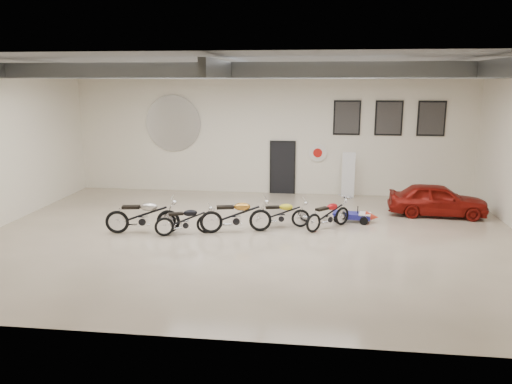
# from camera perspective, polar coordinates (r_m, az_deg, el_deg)

# --- Properties ---
(floor) EXTENTS (16.00, 12.00, 0.01)m
(floor) POSITION_cam_1_polar(r_m,az_deg,el_deg) (14.83, -0.57, -5.16)
(floor) COLOR #C5B096
(floor) RESTS_ON ground
(ceiling) EXTENTS (16.00, 12.00, 0.01)m
(ceiling) POSITION_cam_1_polar(r_m,az_deg,el_deg) (14.12, -0.62, 14.53)
(ceiling) COLOR slate
(ceiling) RESTS_ON back_wall
(back_wall) EXTENTS (16.00, 0.02, 5.00)m
(back_wall) POSITION_cam_1_polar(r_m,az_deg,el_deg) (20.18, 1.69, 6.87)
(back_wall) COLOR #F1E7CF
(back_wall) RESTS_ON floor
(ceiling_beams) EXTENTS (15.80, 11.80, 0.32)m
(ceiling_beams) POSITION_cam_1_polar(r_m,az_deg,el_deg) (14.12, -0.61, 13.51)
(ceiling_beams) COLOR slate
(ceiling_beams) RESTS_ON ceiling
(door) EXTENTS (0.92, 0.08, 2.10)m
(door) POSITION_cam_1_polar(r_m,az_deg,el_deg) (20.29, 3.05, 2.75)
(door) COLOR black
(door) RESTS_ON back_wall
(logo_plaque) EXTENTS (2.30, 0.06, 1.16)m
(logo_plaque) POSITION_cam_1_polar(r_m,az_deg,el_deg) (20.86, -9.43, 7.72)
(logo_plaque) COLOR silver
(logo_plaque) RESTS_ON back_wall
(poster_left) EXTENTS (1.05, 0.08, 1.35)m
(poster_left) POSITION_cam_1_polar(r_m,az_deg,el_deg) (20.03, 10.35, 8.35)
(poster_left) COLOR black
(poster_left) RESTS_ON back_wall
(poster_mid) EXTENTS (1.05, 0.08, 1.35)m
(poster_mid) POSITION_cam_1_polar(r_m,az_deg,el_deg) (20.19, 14.93, 8.16)
(poster_mid) COLOR black
(poster_mid) RESTS_ON back_wall
(poster_right) EXTENTS (1.05, 0.08, 1.35)m
(poster_right) POSITION_cam_1_polar(r_m,az_deg,el_deg) (20.46, 19.42, 7.93)
(poster_right) COLOR black
(poster_right) RESTS_ON back_wall
(oil_sign) EXTENTS (0.72, 0.10, 0.72)m
(oil_sign) POSITION_cam_1_polar(r_m,az_deg,el_deg) (20.14, 7.06, 4.47)
(oil_sign) COLOR white
(oil_sign) RESTS_ON back_wall
(banner_stand) EXTENTS (0.50, 0.22, 1.83)m
(banner_stand) POSITION_cam_1_polar(r_m,az_deg,el_deg) (19.86, 10.51, 1.94)
(banner_stand) COLOR white
(banner_stand) RESTS_ON floor
(motorcycle_silver) EXTENTS (2.28, 1.05, 1.14)m
(motorcycle_silver) POSITION_cam_1_polar(r_m,az_deg,el_deg) (15.43, -12.84, -2.56)
(motorcycle_silver) COLOR silver
(motorcycle_silver) RESTS_ON floor
(motorcycle_black) EXTENTS (1.86, 1.16, 0.93)m
(motorcycle_black) POSITION_cam_1_polar(r_m,az_deg,el_deg) (15.08, -8.10, -3.16)
(motorcycle_black) COLOR silver
(motorcycle_black) RESTS_ON floor
(motorcycle_gold) EXTENTS (2.24, 1.18, 1.11)m
(motorcycle_gold) POSITION_cam_1_polar(r_m,az_deg,el_deg) (15.14, -2.31, -2.59)
(motorcycle_gold) COLOR silver
(motorcycle_gold) RESTS_ON floor
(motorcycle_yellow) EXTENTS (1.87, 0.92, 0.93)m
(motorcycle_yellow) POSITION_cam_1_polar(r_m,az_deg,el_deg) (15.64, 2.87, -2.45)
(motorcycle_yellow) COLOR silver
(motorcycle_yellow) RESTS_ON floor
(motorcycle_red) EXTENTS (1.69, 1.71, 0.95)m
(motorcycle_red) POSITION_cam_1_polar(r_m,az_deg,el_deg) (15.67, 8.25, -2.49)
(motorcycle_red) COLOR silver
(motorcycle_red) RESTS_ON floor
(go_kart) EXTENTS (1.58, 0.92, 0.54)m
(go_kart) POSITION_cam_1_polar(r_m,az_deg,el_deg) (16.64, 11.34, -2.45)
(go_kart) COLOR navy
(go_kart) RESTS_ON floor
(vintage_car) EXTENTS (1.53, 3.34, 1.11)m
(vintage_car) POSITION_cam_1_polar(r_m,az_deg,el_deg) (18.11, 20.02, -0.82)
(vintage_car) COLOR maroon
(vintage_car) RESTS_ON floor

